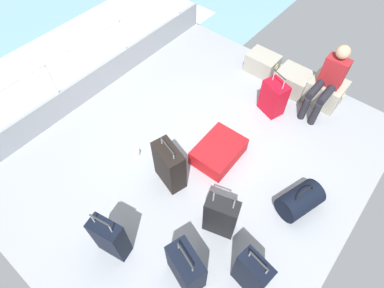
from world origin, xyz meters
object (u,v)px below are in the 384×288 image
Objects in this scene: suitcase_2 at (169,166)px; passenger_seated at (329,80)px; suitcase_0 at (252,273)px; suitcase_1 at (110,238)px; suitcase_3 at (219,151)px; cargo_crate_1 at (293,81)px; suitcase_6 at (221,216)px; suitcase_5 at (273,98)px; cargo_crate_2 at (325,92)px; paper_cup at (137,153)px; suitcase_4 at (186,267)px; cargo_crate_0 at (262,63)px; duffel_bag at (300,200)px.

passenger_seated is at bearing 69.73° from suitcase_2.
suitcase_1 is at bearing -154.11° from suitcase_0.
suitcase_1 is at bearing -94.60° from suitcase_3.
cargo_crate_1 is 2.84m from suitcase_6.
cargo_crate_2 is at bearing 52.87° from suitcase_5.
cargo_crate_1 is at bearing 68.45° from paper_cup.
suitcase_5 reaches higher than paper_cup.
suitcase_6 is at bearing -52.64° from suitcase_3.
passenger_seated is 3.39m from suitcase_4.
cargo_crate_0 is 0.66× the size of suitcase_1.
cargo_crate_0 is 0.72× the size of suitcase_2.
cargo_crate_1 is 0.75× the size of suitcase_5.
suitcase_0 reaches higher than suitcase_5.
suitcase_3 is at bearing 38.15° from paper_cup.
passenger_seated is at bearing 101.90° from suitcase_0.
cargo_crate_0 is 2.07m from suitcase_3.
suitcase_6 is 1.08m from duffel_bag.
cargo_crate_1 is 3.81m from suitcase_1.
paper_cup is at bearing -121.91° from passenger_seated.
suitcase_2 is 1.73m from duffel_bag.
duffel_bag is at bearing 25.51° from suitcase_2.
cargo_crate_0 reaches higher than paper_cup.
suitcase_1 is 0.91m from suitcase_4.
suitcase_4 is (0.99, -0.83, -0.03)m from suitcase_2.
suitcase_3 is 7.43× the size of paper_cup.
duffel_bag reaches higher than paper_cup.
cargo_crate_0 is 3.10m from suitcase_6.
cargo_crate_0 is 3.77m from suitcase_4.
suitcase_2 is 1.08× the size of suitcase_4.
suitcase_1 is (-1.44, -0.70, 0.00)m from suitcase_0.
suitcase_0 is (0.63, -3.18, 0.14)m from cargo_crate_2.
cargo_crate_0 is 2.77m from paper_cup.
cargo_crate_1 is 0.66m from suitcase_5.
duffel_bag is (-0.02, 1.19, -0.17)m from suitcase_0.
suitcase_4 is at bearing -78.01° from suitcase_5.
duffel_bag is at bearing -47.84° from cargo_crate_0.
suitcase_0 is 1.02× the size of suitcase_2.
suitcase_3 is at bearing 127.36° from suitcase_6.
suitcase_1 is 1.37× the size of duffel_bag.
suitcase_6 is (-0.63, 0.31, -0.01)m from suitcase_0.
suitcase_1 reaches higher than suitcase_0.
cargo_crate_1 is at bearing 81.41° from suitcase_2.
suitcase_6 reaches higher than cargo_crate_0.
cargo_crate_2 is 2.87m from suitcase_6.
suitcase_1 is at bearing -128.59° from suitcase_6.
passenger_seated is (1.19, -0.18, 0.42)m from cargo_crate_0.
suitcase_1 is 1.41m from paper_cup.
suitcase_4 is 0.97× the size of suitcase_5.
suitcase_2 is 0.71m from paper_cup.
suitcase_0 is at bearing 33.75° from suitcase_4.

